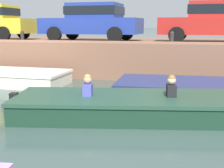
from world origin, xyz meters
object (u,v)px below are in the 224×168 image
car_centre_red (212,20)px  mooring_bollard_west (22,36)px  mooring_bollard_mid (172,37)px  car_left_inner_blue (93,20)px  motorboat_passing (146,106)px

car_centre_red → mooring_bollard_west: 7.46m
mooring_bollard_west → mooring_bollard_mid: size_ratio=1.00×
car_left_inner_blue → motorboat_passing: bearing=-62.7°
motorboat_passing → mooring_bollard_mid: bearing=86.5°
motorboat_passing → car_centre_red: (1.71, 5.91, 1.98)m
car_left_inner_blue → mooring_bollard_mid: car_left_inner_blue is taller
car_centre_red → mooring_bollard_mid: size_ratio=8.76×
car_left_inner_blue → mooring_bollard_west: (-2.58, -1.27, -0.61)m
car_left_inner_blue → mooring_bollard_west: bearing=-153.8°
mooring_bollard_west → motorboat_passing: bearing=-39.5°
car_centre_red → mooring_bollard_mid: bearing=-138.2°
mooring_bollard_west → mooring_bollard_mid: same height
car_left_inner_blue → car_centre_red: size_ratio=1.08×
car_centre_red → mooring_bollard_mid: (-1.42, -1.27, -0.61)m
motorboat_passing → car_centre_red: size_ratio=1.69×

